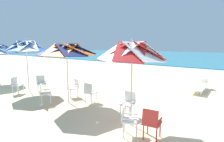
% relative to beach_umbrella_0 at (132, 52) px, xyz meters
% --- Properties ---
extents(ground_plane, '(80.00, 80.00, 0.00)m').
position_rel_beach_umbrella_0_xyz_m(ground_plane, '(0.45, 3.37, -2.30)').
color(ground_plane, beige).
extents(sea, '(80.00, 36.00, 0.10)m').
position_rel_beach_umbrella_0_xyz_m(sea, '(0.45, 33.18, -2.25)').
color(sea, teal).
rests_on(sea, ground).
extents(surf_foam, '(80.00, 0.70, 0.01)m').
position_rel_beach_umbrella_0_xyz_m(surf_foam, '(0.45, 14.88, -2.29)').
color(surf_foam, white).
rests_on(surf_foam, ground).
extents(beach_umbrella_0, '(2.10, 2.10, 2.69)m').
position_rel_beach_umbrella_0_xyz_m(beach_umbrella_0, '(0.00, 0.00, 0.00)').
color(beach_umbrella_0, silver).
rests_on(beach_umbrella_0, ground).
extents(plastic_chair_0, '(0.45, 0.48, 0.87)m').
position_rel_beach_umbrella_0_xyz_m(plastic_chair_0, '(-0.44, 0.61, -1.80)').
color(plastic_chair_0, white).
rests_on(plastic_chair_0, ground).
extents(plastic_chair_1, '(0.60, 0.59, 0.87)m').
position_rel_beach_umbrella_0_xyz_m(plastic_chair_1, '(0.24, -0.60, -1.80)').
color(plastic_chair_1, white).
rests_on(plastic_chair_1, ground).
extents(plastic_chair_2, '(0.48, 0.51, 0.87)m').
position_rel_beach_umbrella_0_xyz_m(plastic_chair_2, '(0.87, -0.45, -1.80)').
color(plastic_chair_2, red).
rests_on(plastic_chair_2, ground).
extents(beach_umbrella_1, '(2.48, 2.48, 2.62)m').
position_rel_beach_umbrella_0_xyz_m(beach_umbrella_1, '(-3.30, 0.37, -0.02)').
color(beach_umbrella_1, silver).
rests_on(beach_umbrella_1, ground).
extents(plastic_chair_3, '(0.46, 0.49, 0.87)m').
position_rel_beach_umbrella_0_xyz_m(plastic_chair_3, '(-2.52, 0.89, -1.80)').
color(plastic_chair_3, white).
rests_on(plastic_chair_3, ground).
extents(plastic_chair_4, '(0.62, 0.63, 0.87)m').
position_rel_beach_umbrella_0_xyz_m(plastic_chair_4, '(-4.04, -0.31, -1.80)').
color(plastic_chair_4, white).
rests_on(plastic_chair_4, ground).
extents(plastic_chair_5, '(0.57, 0.59, 0.87)m').
position_rel_beach_umbrella_0_xyz_m(plastic_chair_5, '(-3.72, 1.10, -1.80)').
color(plastic_chair_5, white).
rests_on(plastic_chair_5, ground).
extents(beach_umbrella_2, '(2.24, 2.24, 2.77)m').
position_rel_beach_umbrella_0_xyz_m(beach_umbrella_2, '(-6.44, 0.40, 0.09)').
color(beach_umbrella_2, silver).
rests_on(beach_umbrella_2, ground).
extents(plastic_chair_6, '(0.60, 0.58, 0.87)m').
position_rel_beach_umbrella_0_xyz_m(plastic_chair_6, '(-6.60, -0.16, -1.80)').
color(plastic_chair_6, white).
rests_on(plastic_chair_6, ground).
extents(plastic_chair_7, '(0.60, 0.58, 0.87)m').
position_rel_beach_umbrella_0_xyz_m(plastic_chair_7, '(-5.86, 0.77, -1.80)').
color(plastic_chair_7, white).
rests_on(plastic_chair_7, ground).
extents(sun_lounger_1, '(0.64, 2.15, 0.62)m').
position_rel_beach_umbrella_0_xyz_m(sun_lounger_1, '(1.01, 5.66, -2.01)').
color(sun_lounger_1, white).
rests_on(sun_lounger_1, ground).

